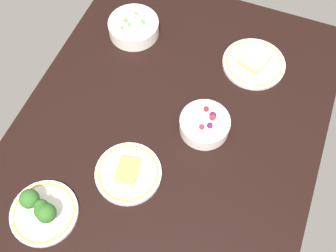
% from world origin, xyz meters
% --- Properties ---
extents(dining_table, '(1.16, 0.87, 0.04)m').
position_xyz_m(dining_table, '(0.00, 0.00, 0.02)').
color(dining_table, black).
rests_on(dining_table, ground).
extents(bowl_berries, '(0.15, 0.15, 0.07)m').
position_xyz_m(bowl_berries, '(-0.04, 0.10, 0.07)').
color(bowl_berries, white).
rests_on(bowl_berries, dining_table).
extents(bowl_peas, '(0.17, 0.17, 0.06)m').
position_xyz_m(bowl_peas, '(-0.30, -0.24, 0.07)').
color(bowl_peas, white).
rests_on(bowl_peas, dining_table).
extents(plate_broccoli, '(0.18, 0.18, 0.08)m').
position_xyz_m(plate_broccoli, '(0.35, -0.21, 0.07)').
color(plate_broccoli, white).
rests_on(plate_broccoli, dining_table).
extents(plate_cheese, '(0.18, 0.18, 0.04)m').
position_xyz_m(plate_cheese, '(0.17, -0.05, 0.05)').
color(plate_cheese, white).
rests_on(plate_cheese, dining_table).
extents(plate_sandwich, '(0.20, 0.20, 0.04)m').
position_xyz_m(plate_sandwich, '(-0.32, 0.17, 0.05)').
color(plate_sandwich, white).
rests_on(plate_sandwich, dining_table).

